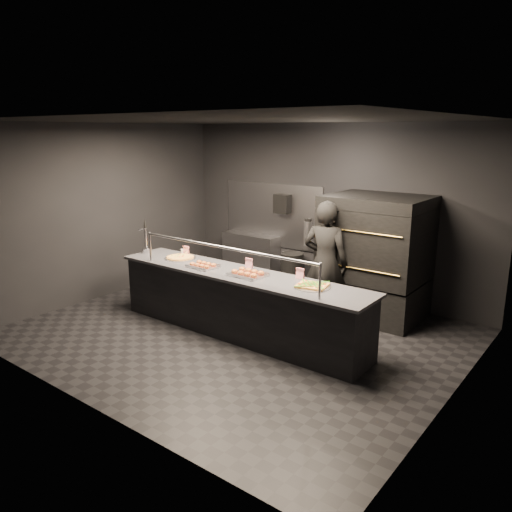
# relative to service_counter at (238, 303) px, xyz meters

# --- Properties ---
(room) EXTENTS (6.04, 6.00, 3.00)m
(room) POSITION_rel_service_counter_xyz_m (-0.02, 0.05, 1.03)
(room) COLOR black
(room) RESTS_ON ground
(service_counter) EXTENTS (4.10, 0.78, 1.37)m
(service_counter) POSITION_rel_service_counter_xyz_m (0.00, 0.00, 0.00)
(service_counter) COLOR black
(service_counter) RESTS_ON ground
(pizza_oven) EXTENTS (1.50, 1.23, 1.91)m
(pizza_oven) POSITION_rel_service_counter_xyz_m (1.20, 1.90, 0.50)
(pizza_oven) COLOR black
(pizza_oven) RESTS_ON ground
(prep_shelf) EXTENTS (1.20, 0.35, 0.90)m
(prep_shelf) POSITION_rel_service_counter_xyz_m (-1.60, 2.32, -0.01)
(prep_shelf) COLOR #99999E
(prep_shelf) RESTS_ON ground
(towel_dispenser) EXTENTS (0.30, 0.20, 0.35)m
(towel_dispenser) POSITION_rel_service_counter_xyz_m (-0.90, 2.39, 1.09)
(towel_dispenser) COLOR black
(towel_dispenser) RESTS_ON room
(fire_extinguisher) EXTENTS (0.14, 0.14, 0.51)m
(fire_extinguisher) POSITION_rel_service_counter_xyz_m (-0.35, 2.40, 0.60)
(fire_extinguisher) COLOR #B2B2B7
(fire_extinguisher) RESTS_ON room
(beer_tap) EXTENTS (0.15, 0.21, 0.57)m
(beer_tap) POSITION_rel_service_counter_xyz_m (-1.95, -0.01, 0.62)
(beer_tap) COLOR silver
(beer_tap) RESTS_ON service_counter
(round_pizza) EXTENTS (0.49, 0.49, 0.03)m
(round_pizza) POSITION_rel_service_counter_xyz_m (-1.24, 0.07, 0.47)
(round_pizza) COLOR silver
(round_pizza) RESTS_ON service_counter
(slider_tray_a) EXTENTS (0.49, 0.41, 0.07)m
(slider_tray_a) POSITION_rel_service_counter_xyz_m (-0.60, -0.09, 0.48)
(slider_tray_a) COLOR silver
(slider_tray_a) RESTS_ON service_counter
(slider_tray_b) EXTENTS (0.53, 0.42, 0.08)m
(slider_tray_b) POSITION_rel_service_counter_xyz_m (0.20, -0.03, 0.49)
(slider_tray_b) COLOR silver
(slider_tray_b) RESTS_ON service_counter
(square_pizza) EXTENTS (0.47, 0.47, 0.05)m
(square_pizza) POSITION_rel_service_counter_xyz_m (1.18, 0.06, 0.47)
(square_pizza) COLOR silver
(square_pizza) RESTS_ON service_counter
(condiment_jar) EXTENTS (0.13, 0.05, 0.09)m
(condiment_jar) POSITION_rel_service_counter_xyz_m (-1.37, 0.28, 0.50)
(condiment_jar) COLOR silver
(condiment_jar) RESTS_ON service_counter
(tent_cards) EXTENTS (2.29, 0.04, 0.15)m
(tent_cards) POSITION_rel_service_counter_xyz_m (-0.17, 0.28, 0.53)
(tent_cards) COLOR white
(tent_cards) RESTS_ON service_counter
(trash_bin) EXTENTS (0.42, 0.42, 0.70)m
(trash_bin) POSITION_rel_service_counter_xyz_m (-0.53, 2.17, -0.11)
(trash_bin) COLOR black
(trash_bin) RESTS_ON ground
(worker) EXTENTS (0.76, 0.57, 1.88)m
(worker) POSITION_rel_service_counter_xyz_m (0.73, 1.17, 0.47)
(worker) COLOR black
(worker) RESTS_ON ground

